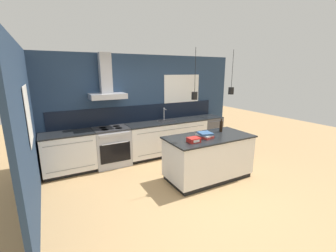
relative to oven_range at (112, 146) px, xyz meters
name	(u,v)px	position (x,y,z in m)	size (l,w,h in m)	color
ground_plane	(180,186)	(0.88, -1.69, -0.46)	(16.00, 16.00, 0.00)	tan
wall_back	(139,105)	(0.83, 0.32, 0.90)	(5.60, 2.11, 2.60)	navy
wall_left	(28,129)	(-1.55, -0.99, 0.85)	(0.08, 3.80, 2.60)	navy
counter_run_left	(69,153)	(-0.94, 0.01, 0.01)	(1.10, 0.64, 0.91)	black
counter_run_sink	(167,138)	(1.50, 0.01, 0.01)	(2.21, 0.64, 1.25)	black
oven_range	(112,146)	(0.00, 0.00, 0.00)	(0.80, 0.66, 0.91)	#B5B5BA
dishwasher	(208,131)	(2.89, 0.00, 0.00)	(0.58, 0.65, 0.91)	#4C4C51
kitchen_island	(208,157)	(1.58, -1.64, 0.00)	(1.79, 0.90, 0.91)	black
bottle_on_island	(221,126)	(2.02, -1.48, 0.58)	(0.07, 0.07, 0.30)	black
book_stack	(205,135)	(1.44, -1.69, 0.51)	(0.28, 0.34, 0.11)	#B2332D
red_supply_box	(194,140)	(1.07, -1.81, 0.50)	(0.22, 0.19, 0.09)	red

